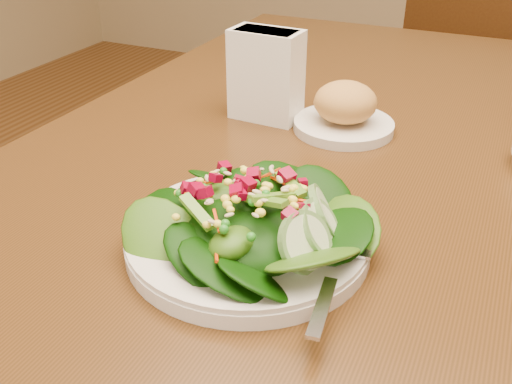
# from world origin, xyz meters

# --- Properties ---
(dining_table) EXTENTS (0.90, 1.40, 0.75)m
(dining_table) POSITION_xyz_m (0.00, 0.00, 0.65)
(dining_table) COLOR #472912
(dining_table) RESTS_ON ground_plane
(chair_far) EXTENTS (0.48, 0.48, 0.82)m
(chair_far) POSITION_xyz_m (0.07, 1.07, 0.43)
(chair_far) COLOR black
(chair_far) RESTS_ON ground_plane
(salad_plate) EXTENTS (0.26, 0.25, 0.07)m
(salad_plate) POSITION_xyz_m (-0.02, -0.27, 0.78)
(salad_plate) COLOR silver
(salad_plate) RESTS_ON dining_table
(bread_plate) EXTENTS (0.15, 0.15, 0.08)m
(bread_plate) POSITION_xyz_m (-0.03, 0.06, 0.78)
(bread_plate) COLOR silver
(bread_plate) RESTS_ON dining_table
(napkin_holder) EXTENTS (0.11, 0.06, 0.14)m
(napkin_holder) POSITION_xyz_m (-0.16, 0.05, 0.82)
(napkin_holder) COLOR white
(napkin_holder) RESTS_ON dining_table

